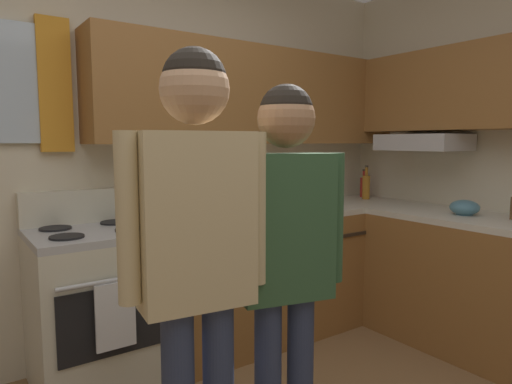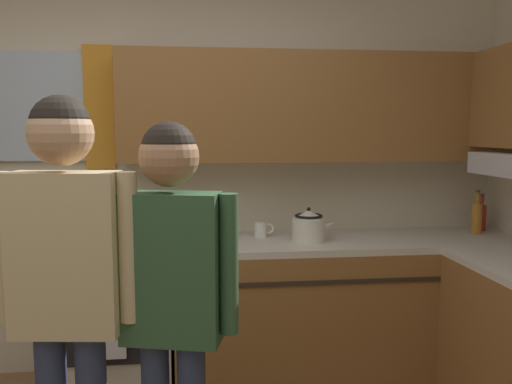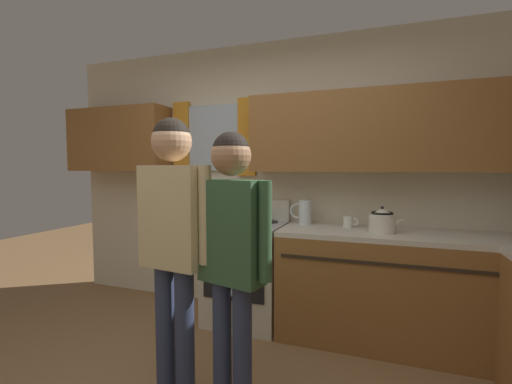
% 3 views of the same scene
% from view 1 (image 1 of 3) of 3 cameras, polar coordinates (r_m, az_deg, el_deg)
% --- Properties ---
extents(back_wall_unit, '(4.60, 0.42, 2.60)m').
position_cam_1_polar(back_wall_unit, '(2.96, -16.93, 7.55)').
color(back_wall_unit, beige).
rests_on(back_wall_unit, ground).
extents(kitchen_counter_run, '(2.14, 1.85, 0.90)m').
position_cam_1_polar(kitchen_counter_run, '(3.37, 11.82, -9.90)').
color(kitchen_counter_run, brown).
rests_on(kitchen_counter_run, ground).
extents(stove_oven, '(0.67, 0.67, 1.10)m').
position_cam_1_polar(stove_oven, '(2.79, -19.52, -13.27)').
color(stove_oven, beige).
rests_on(stove_oven, ground).
extents(bottle_sauce_red, '(0.06, 0.06, 0.25)m').
position_cam_1_polar(bottle_sauce_red, '(4.10, 13.38, 0.69)').
color(bottle_sauce_red, red).
rests_on(bottle_sauce_red, kitchen_counter_run).
extents(bottle_oil_amber, '(0.06, 0.06, 0.29)m').
position_cam_1_polar(bottle_oil_amber, '(3.95, 13.69, 0.70)').
color(bottle_oil_amber, '#B27223').
rests_on(bottle_oil_amber, kitchen_counter_run).
extents(mug_ceramic_white, '(0.13, 0.08, 0.09)m').
position_cam_1_polar(mug_ceramic_white, '(3.10, -4.40, -1.77)').
color(mug_ceramic_white, white).
rests_on(mug_ceramic_white, kitchen_counter_run).
extents(stovetop_kettle, '(0.27, 0.20, 0.21)m').
position_cam_1_polar(stovetop_kettle, '(3.11, 1.32, -0.85)').
color(stovetop_kettle, silver).
rests_on(stovetop_kettle, kitchen_counter_run).
extents(water_pitcher, '(0.19, 0.11, 0.22)m').
position_cam_1_polar(water_pitcher, '(2.93, -11.04, -1.10)').
color(water_pitcher, silver).
rests_on(water_pitcher, kitchen_counter_run).
extents(mixing_bowl, '(0.19, 0.19, 0.10)m').
position_cam_1_polar(mixing_bowl, '(3.32, 24.77, -1.82)').
color(mixing_bowl, teal).
rests_on(mixing_bowl, kitchen_counter_run).
extents(adult_left, '(0.52, 0.23, 1.69)m').
position_cam_1_polar(adult_left, '(1.53, -7.48, -5.86)').
color(adult_left, '#2D3856').
rests_on(adult_left, ground).
extents(adult_in_plaid, '(0.48, 0.24, 1.60)m').
position_cam_1_polar(adult_in_plaid, '(1.74, 3.70, -6.32)').
color(adult_in_plaid, '#2D3856').
rests_on(adult_in_plaid, ground).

